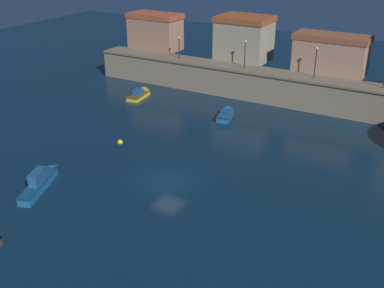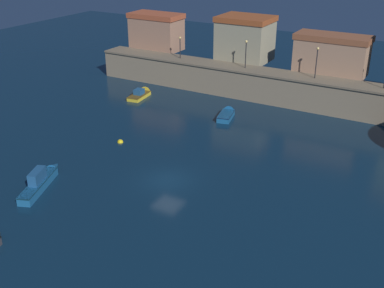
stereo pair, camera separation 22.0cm
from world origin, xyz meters
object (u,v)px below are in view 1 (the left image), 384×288
object	(u,v)px
moored_boat_6	(41,180)
mooring_buoy_0	(120,142)
quay_lamp_0	(179,44)
moored_boat_1	(141,94)
quay_lamp_2	(316,58)
moored_boat_2	(227,114)
quay_lamp_1	(245,50)

from	to	relation	value
moored_boat_6	mooring_buoy_0	world-z (taller)	moored_boat_6
mooring_buoy_0	quay_lamp_0	bearing A→B (deg)	103.80
moored_boat_1	mooring_buoy_0	world-z (taller)	moored_boat_1
quay_lamp_2	moored_boat_2	bearing A→B (deg)	-134.28
quay_lamp_1	mooring_buoy_0	xyz separation A→B (m)	(-4.93, -20.27, -6.24)
moored_boat_2	moored_boat_6	distance (m)	24.01
quay_lamp_1	moored_boat_2	world-z (taller)	quay_lamp_1
quay_lamp_2	moored_boat_1	xyz separation A→B (m)	(-20.96, -6.85, -5.99)
quay_lamp_2	quay_lamp_0	bearing A→B (deg)	-180.00
quay_lamp_2	quay_lamp_1	bearing A→B (deg)	-180.00
moored_boat_2	moored_boat_1	bearing A→B (deg)	71.91
moored_boat_1	moored_boat_2	bearing A→B (deg)	-102.22
quay_lamp_0	moored_boat_1	size ratio (longest dim) A/B	0.62
quay_lamp_1	moored_boat_6	distance (m)	31.99
moored_boat_2	moored_boat_6	size ratio (longest dim) A/B	0.63
moored_boat_2	moored_boat_6	world-z (taller)	moored_boat_6
quay_lamp_0	moored_boat_1	distance (m)	9.00
moored_boat_1	quay_lamp_2	bearing A→B (deg)	-79.28
quay_lamp_2	moored_boat_1	distance (m)	22.85
quay_lamp_0	moored_boat_2	distance (m)	14.95
moored_boat_1	moored_boat_2	size ratio (longest dim) A/B	1.10
moored_boat_6	moored_boat_1	bearing A→B (deg)	-6.85
quay_lamp_1	quay_lamp_2	xyz separation A→B (m)	(9.23, 0.00, 0.11)
moored_boat_6	mooring_buoy_0	size ratio (longest dim) A/B	11.33
quay_lamp_0	moored_boat_2	xyz separation A→B (m)	(11.37, -7.97, -5.56)
moored_boat_2	quay_lamp_1	bearing A→B (deg)	-2.87
moored_boat_1	quay_lamp_0	bearing A→B (deg)	-22.26
quay_lamp_0	mooring_buoy_0	size ratio (longest dim) A/B	4.84
moored_boat_6	mooring_buoy_0	xyz separation A→B (m)	(0.16, 10.79, -0.57)
quay_lamp_2	mooring_buoy_0	xyz separation A→B (m)	(-14.16, -20.27, -6.35)
quay_lamp_1	moored_boat_2	xyz separation A→B (m)	(1.46, -7.97, -5.89)
quay_lamp_0	quay_lamp_2	bearing A→B (deg)	0.00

